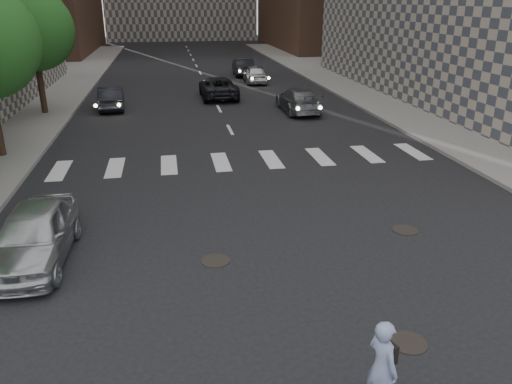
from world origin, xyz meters
TOP-DOWN VIEW (x-y plane):
  - ground at (0.00, 0.00)m, footprint 160.00×160.00m
  - sidewalk_right at (14.50, 20.00)m, footprint 13.00×80.00m
  - tree_c at (-9.45, 19.14)m, footprint 4.20×4.20m
  - manhole_a at (1.20, -2.50)m, footprint 0.70×0.70m
  - manhole_b at (-2.00, 1.20)m, footprint 0.70×0.70m
  - manhole_c at (3.30, 2.00)m, footprint 0.70×0.70m
  - skateboarder at (-0.05, -4.00)m, footprint 0.53×0.87m
  - silver_sedan at (-6.23, 2.00)m, footprint 1.74×4.05m
  - traffic_car_a at (-6.06, 20.00)m, footprint 1.61×3.94m
  - traffic_car_b at (4.30, 17.44)m, footprint 1.86×4.56m
  - traffic_car_c at (0.33, 22.37)m, footprint 2.24×4.81m
  - traffic_car_d at (3.70, 28.00)m, footprint 1.75×3.97m
  - traffic_car_e at (3.40, 32.00)m, footprint 1.64×4.27m

SIDE VIEW (x-z plane):
  - ground at x=0.00m, z-range 0.00..0.00m
  - manhole_a at x=1.20m, z-range 0.00..0.02m
  - manhole_b at x=-2.00m, z-range 0.00..0.02m
  - manhole_c at x=3.30m, z-range 0.00..0.02m
  - sidewalk_right at x=14.50m, z-range 0.00..0.15m
  - traffic_car_a at x=-6.06m, z-range 0.00..1.27m
  - traffic_car_b at x=4.30m, z-range 0.00..1.32m
  - traffic_car_d at x=3.70m, z-range 0.00..1.33m
  - traffic_car_c at x=0.33m, z-range 0.00..1.33m
  - silver_sedan at x=-6.23m, z-range 0.00..1.36m
  - traffic_car_e at x=3.40m, z-range 0.00..1.39m
  - skateboarder at x=-0.05m, z-range 0.04..1.73m
  - tree_c at x=-9.45m, z-range 1.35..7.95m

